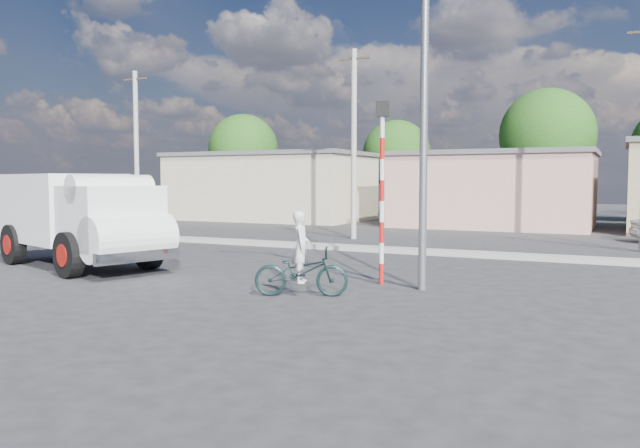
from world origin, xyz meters
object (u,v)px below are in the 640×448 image
at_px(bicycle, 301,272).
at_px(traffic_pole, 382,176).
at_px(truck, 81,216).
at_px(streetlight, 417,70).
at_px(cyclist, 301,261).

distance_m(bicycle, traffic_pole, 3.19).
bearing_deg(traffic_pole, truck, -173.32).
bearing_deg(truck, bicycle, 9.32).
xyz_separation_m(truck, traffic_pole, (8.75, 1.02, 1.11)).
height_order(bicycle, traffic_pole, traffic_pole).
bearing_deg(traffic_pole, bicycle, -114.45).
distance_m(bicycle, streetlight, 5.21).
height_order(traffic_pole, streetlight, streetlight).
relative_size(cyclist, traffic_pole, 0.35).
height_order(cyclist, traffic_pole, traffic_pole).
height_order(truck, cyclist, truck).
bearing_deg(streetlight, truck, -175.72).
distance_m(traffic_pole, streetlight, 2.56).
distance_m(truck, bicycle, 7.89).
distance_m(truck, traffic_pole, 8.88).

